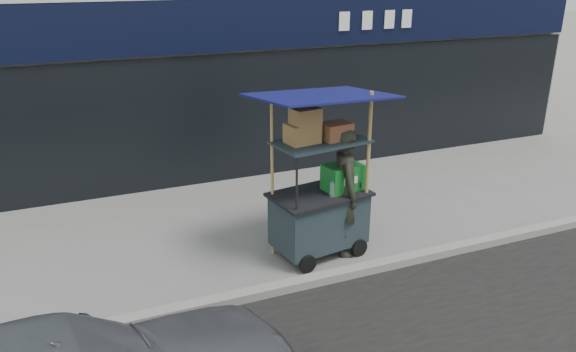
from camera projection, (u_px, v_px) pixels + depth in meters
name	position (u px, v px, depth m)	size (l,w,h in m)	color
ground	(325.00, 273.00, 7.60)	(80.00, 80.00, 0.00)	slate
curb	(332.00, 276.00, 7.41)	(80.00, 0.18, 0.12)	gray
vendor_cart	(321.00, 199.00, 7.85)	(1.96, 1.52, 2.42)	#1A292D
vendor_man	(346.00, 191.00, 7.88)	(0.68, 0.45, 1.87)	black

